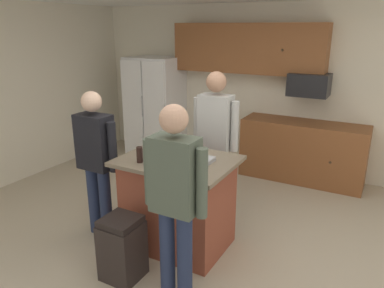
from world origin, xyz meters
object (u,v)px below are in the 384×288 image
at_px(kitchen_island, 178,202).
at_px(person_host_foreground, 175,193).
at_px(person_elder_center, 96,155).
at_px(mug_blue_stoneware, 153,159).
at_px(refrigerator, 155,107).
at_px(person_guest_by_door, 215,135).
at_px(microwave_over_range, 309,85).
at_px(glass_pilsner, 169,147).
at_px(serving_tray, 189,159).
at_px(mug_ceramic_white, 183,166).
at_px(glass_short_whisky, 148,150).
at_px(trash_bin, 122,248).
at_px(glass_dark_ale, 140,155).

xyz_separation_m(kitchen_island, person_host_foreground, (0.40, -0.71, 0.49)).
xyz_separation_m(person_elder_center, mug_blue_stoneware, (0.74, -0.01, 0.09)).
bearing_deg(refrigerator, person_guest_by_door, -39.14).
height_order(microwave_over_range, glass_pilsner, microwave_over_range).
xyz_separation_m(refrigerator, serving_tray, (2.01, -2.35, 0.12)).
bearing_deg(refrigerator, mug_ceramic_white, -51.39).
distance_m(refrigerator, serving_tray, 3.09).
distance_m(glass_pilsner, serving_tray, 0.31).
height_order(refrigerator, person_guest_by_door, person_guest_by_door).
bearing_deg(kitchen_island, glass_short_whisky, -164.40).
relative_size(mug_ceramic_white, trash_bin, 0.20).
distance_m(microwave_over_range, glass_pilsner, 2.57).
bearing_deg(microwave_over_range, mug_ceramic_white, -100.70).
relative_size(refrigerator, person_guest_by_door, 0.99).
height_order(person_guest_by_door, glass_dark_ale, person_guest_by_door).
height_order(mug_blue_stoneware, mug_ceramic_white, mug_ceramic_white).
xyz_separation_m(refrigerator, person_guest_by_door, (1.92, -1.56, 0.16)).
xyz_separation_m(person_host_foreground, serving_tray, (-0.26, 0.70, 0.01)).
bearing_deg(person_host_foreground, glass_dark_ale, 26.88).
xyz_separation_m(glass_pilsner, trash_bin, (-0.02, -0.80, -0.75)).
bearing_deg(mug_ceramic_white, refrigerator, 128.61).
relative_size(microwave_over_range, mug_ceramic_white, 4.62).
bearing_deg(refrigerator, serving_tray, -49.50).
distance_m(refrigerator, glass_short_whisky, 2.90).
bearing_deg(microwave_over_range, person_guest_by_door, -112.20).
relative_size(refrigerator, mug_blue_stoneware, 13.09).
relative_size(person_guest_by_door, glass_dark_ale, 11.23).
xyz_separation_m(refrigerator, mug_blue_stoneware, (1.73, -2.58, 0.15)).
xyz_separation_m(person_elder_center, glass_pilsner, (0.73, 0.30, 0.12)).
xyz_separation_m(person_guest_by_door, glass_pilsner, (-0.20, -0.70, 0.02)).
xyz_separation_m(refrigerator, glass_short_whisky, (1.58, -2.43, 0.17)).
relative_size(microwave_over_range, person_host_foreground, 0.33).
bearing_deg(glass_short_whisky, trash_bin, -79.12).
relative_size(kitchen_island, glass_short_whisky, 7.78).
relative_size(person_elder_center, mug_blue_stoneware, 12.14).
distance_m(mug_blue_stoneware, trash_bin, 0.87).
relative_size(microwave_over_range, glass_pilsner, 3.62).
distance_m(glass_short_whisky, mug_ceramic_white, 0.54).
bearing_deg(trash_bin, person_guest_by_door, 81.74).
relative_size(microwave_over_range, person_elder_center, 0.35).
bearing_deg(trash_bin, serving_tray, 66.42).
xyz_separation_m(person_host_foreground, glass_short_whisky, (-0.70, 0.63, 0.06)).
height_order(mug_ceramic_white, glass_dark_ale, glass_dark_ale).
xyz_separation_m(person_guest_by_door, mug_blue_stoneware, (-0.19, -1.02, -0.01)).
bearing_deg(person_host_foreground, glass_pilsner, 5.77).
bearing_deg(glass_short_whisky, mug_blue_stoneware, -44.31).
bearing_deg(trash_bin, mug_ceramic_white, 49.36).
bearing_deg(person_host_foreground, kitchen_island, -0.00).
bearing_deg(person_guest_by_door, refrigerator, -125.88).
relative_size(microwave_over_range, kitchen_island, 0.49).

